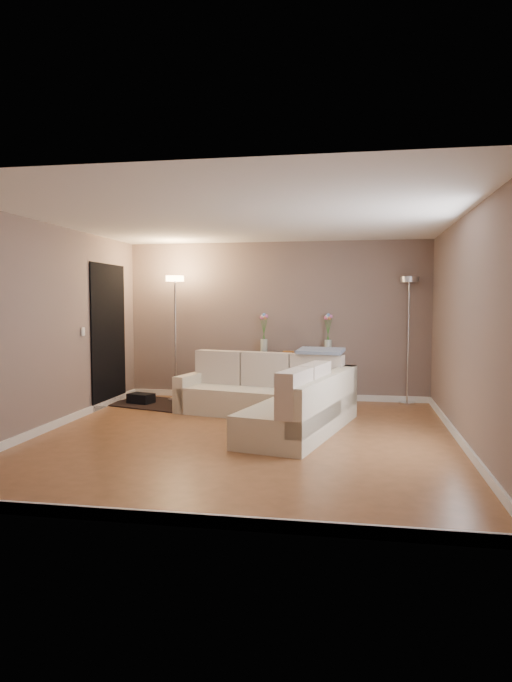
% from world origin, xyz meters
% --- Properties ---
extents(floor, '(5.00, 5.50, 0.01)m').
position_xyz_m(floor, '(0.00, 0.00, -0.01)').
color(floor, '#945C36').
rests_on(floor, ground).
extents(ceiling, '(5.00, 5.50, 0.01)m').
position_xyz_m(ceiling, '(0.00, 0.00, 2.60)').
color(ceiling, white).
rests_on(ceiling, ground).
extents(wall_back, '(5.00, 0.02, 2.60)m').
position_xyz_m(wall_back, '(0.00, 2.76, 1.30)').
color(wall_back, '#7F6A61').
rests_on(wall_back, ground).
extents(wall_front, '(5.00, 0.02, 2.60)m').
position_xyz_m(wall_front, '(0.00, -2.76, 1.30)').
color(wall_front, '#7F6A61').
rests_on(wall_front, ground).
extents(wall_left, '(0.02, 5.50, 2.60)m').
position_xyz_m(wall_left, '(-2.51, 0.00, 1.30)').
color(wall_left, '#7F6A61').
rests_on(wall_left, ground).
extents(wall_right, '(0.02, 5.50, 2.60)m').
position_xyz_m(wall_right, '(2.51, 0.00, 1.30)').
color(wall_right, '#7F6A61').
rests_on(wall_right, ground).
extents(baseboard_back, '(5.00, 0.03, 0.10)m').
position_xyz_m(baseboard_back, '(0.00, 2.73, 0.05)').
color(baseboard_back, white).
rests_on(baseboard_back, ground).
extents(baseboard_front, '(5.00, 0.03, 0.10)m').
position_xyz_m(baseboard_front, '(0.00, -2.73, 0.05)').
color(baseboard_front, white).
rests_on(baseboard_front, ground).
extents(baseboard_left, '(0.03, 5.50, 0.10)m').
position_xyz_m(baseboard_left, '(-2.48, 0.00, 0.05)').
color(baseboard_left, white).
rests_on(baseboard_left, ground).
extents(baseboard_right, '(0.03, 5.50, 0.10)m').
position_xyz_m(baseboard_right, '(2.48, 0.00, 0.05)').
color(baseboard_right, white).
rests_on(baseboard_right, ground).
extents(doorway, '(0.02, 1.20, 2.20)m').
position_xyz_m(doorway, '(-2.48, 1.70, 1.10)').
color(doorway, black).
rests_on(doorway, ground).
extents(switch_plate, '(0.02, 0.08, 0.12)m').
position_xyz_m(switch_plate, '(-2.48, 0.85, 1.20)').
color(switch_plate, white).
rests_on(switch_plate, ground).
extents(sectional_sofa, '(2.63, 2.91, 0.88)m').
position_xyz_m(sectional_sofa, '(0.25, 0.91, 0.33)').
color(sectional_sofa, beige).
rests_on(sectional_sofa, floor).
extents(throw_blanket, '(0.69, 0.48, 0.08)m').
position_xyz_m(throw_blanket, '(0.82, 1.40, 0.93)').
color(throw_blanket, gray).
rests_on(throw_blanket, sectional_sofa).
extents(console_table, '(1.24, 0.34, 0.76)m').
position_xyz_m(console_table, '(0.26, 2.62, 0.43)').
color(console_table, black).
rests_on(console_table, floor).
extents(leaning_mirror, '(0.88, 0.05, 0.69)m').
position_xyz_m(leaning_mirror, '(0.34, 2.78, 1.13)').
color(leaning_mirror, black).
rests_on(leaning_mirror, console_table).
extents(table_decor, '(0.52, 0.11, 0.12)m').
position_xyz_m(table_decor, '(0.34, 2.59, 0.81)').
color(table_decor, '#BF6921').
rests_on(table_decor, console_table).
extents(flower_vase_left, '(0.14, 0.11, 0.65)m').
position_xyz_m(flower_vase_left, '(-0.18, 2.62, 1.06)').
color(flower_vase_left, silver).
rests_on(flower_vase_left, console_table).
extents(flower_vase_right, '(0.14, 0.11, 0.65)m').
position_xyz_m(flower_vase_right, '(0.87, 2.62, 1.06)').
color(flower_vase_right, silver).
rests_on(flower_vase_right, console_table).
extents(floor_lamp_lit, '(0.36, 0.36, 2.04)m').
position_xyz_m(floor_lamp_lit, '(-1.58, 2.25, 1.44)').
color(floor_lamp_lit, silver).
rests_on(floor_lamp_lit, floor).
extents(floor_lamp_unlit, '(0.30, 0.30, 2.01)m').
position_xyz_m(floor_lamp_unlit, '(2.12, 2.60, 1.42)').
color(floor_lamp_unlit, silver).
rests_on(floor_lamp_unlit, floor).
extents(charcoal_rug, '(1.56, 1.35, 0.02)m').
position_xyz_m(charcoal_rug, '(-1.80, 1.92, 0.01)').
color(charcoal_rug, black).
rests_on(charcoal_rug, floor).
extents(black_bag, '(0.44, 0.37, 0.24)m').
position_xyz_m(black_bag, '(-2.04, 1.89, 0.04)').
color(black_bag, black).
rests_on(black_bag, charcoal_rug).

